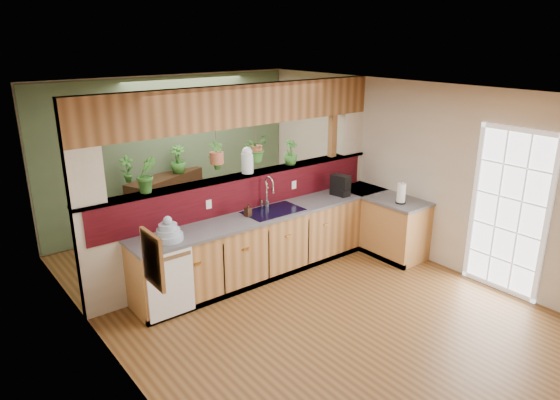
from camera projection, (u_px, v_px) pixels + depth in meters
ground at (304, 302)px, 6.30m from camera, size 4.60×7.00×0.01m
ceiling at (308, 94)px, 5.48m from camera, size 4.60×7.00×0.01m
wall_back at (172, 153)px, 8.51m from camera, size 4.60×0.02×2.60m
wall_left at (115, 256)px, 4.55m from camera, size 0.02×7.00×2.60m
wall_right at (426, 174)px, 7.23m from camera, size 0.02×7.00×2.60m
pass_through_partition at (244, 187)px, 6.95m from camera, size 4.60×0.21×2.60m
pass_through_ledge at (242, 175)px, 6.88m from camera, size 4.60×0.21×0.04m
header_beam at (240, 106)px, 6.58m from camera, size 4.60×0.15×0.55m
sage_backwall at (173, 153)px, 8.50m from camera, size 4.55×0.02×2.55m
countertop at (310, 234)px, 7.30m from camera, size 4.14×1.52×0.90m
dishwasher at (171, 285)px, 5.79m from camera, size 0.58×0.03×0.82m
navy_sink at (273, 216)px, 6.92m from camera, size 0.82×0.50×0.18m
french_door at (508, 214)px, 6.32m from camera, size 0.06×1.02×2.16m
framed_print at (153, 259)px, 3.89m from camera, size 0.04×0.35×0.45m
faucet at (268, 191)px, 6.95m from camera, size 0.20×0.20×0.46m
dish_stack at (168, 233)px, 5.89m from camera, size 0.34×0.34×0.30m
soap_dispenser at (248, 210)px, 6.66m from camera, size 0.10×0.10×0.18m
coffee_maker at (341, 186)px, 7.52m from camera, size 0.17×0.28×0.32m
paper_towel at (401, 194)px, 7.17m from camera, size 0.15×0.15×0.32m
glass_jar at (247, 160)px, 6.87m from camera, size 0.17×0.17×0.37m
ledge_plant_left at (147, 174)px, 6.00m from camera, size 0.29×0.25×0.46m
ledge_plant_right at (290, 152)px, 7.32m from camera, size 0.23×0.23×0.37m
hanging_plant_a at (216, 146)px, 6.50m from camera, size 0.21×0.18×0.51m
hanging_plant_b at (256, 137)px, 6.86m from camera, size 0.42×0.40×0.49m
shelving_console at (167, 204)px, 8.41m from camera, size 1.53×0.95×0.99m
shelf_plant_a at (127, 169)px, 7.82m from camera, size 0.26×0.21×0.43m
shelf_plant_b at (178, 160)px, 8.33m from camera, size 0.33×0.33×0.47m
floor_plant at (262, 207)px, 8.72m from camera, size 0.76×0.71×0.70m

